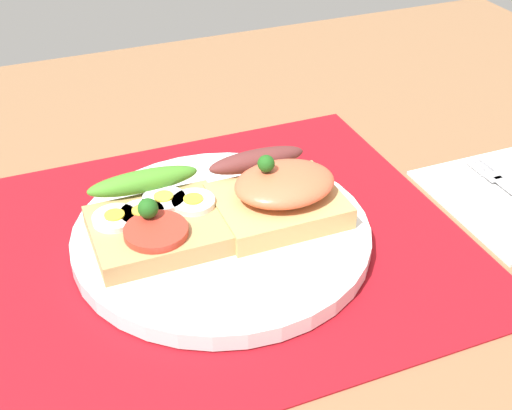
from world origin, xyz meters
TOP-DOWN VIEW (x-y plane):
  - ground_plane at (0.00, 0.00)cm, footprint 120.00×90.00cm
  - placemat at (0.00, 0.00)cm, footprint 38.96×34.42cm
  - plate at (0.00, 0.00)cm, footprint 24.21×24.21cm
  - sandwich_egg_tomato at (-4.99, 1.38)cm, footprint 10.59×10.05cm
  - sandwich_salmon at (5.15, 0.44)cm, footprint 10.23×9.77cm

SIDE VIEW (x-z plane):
  - ground_plane at x=0.00cm, z-range -3.20..0.00cm
  - placemat at x=0.00cm, z-range 0.00..0.30cm
  - plate at x=0.00cm, z-range 0.30..1.70cm
  - sandwich_egg_tomato at x=-4.99cm, z-range 1.11..4.99cm
  - sandwich_salmon at x=5.15cm, z-range 0.91..6.41cm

